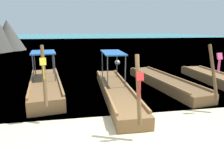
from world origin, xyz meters
The scene contains 7 objects.
ground centered at (0.00, 0.00, 0.00)m, with size 120.00×120.00×0.00m, color beige.
sea_water centered at (0.00, 61.77, 0.00)m, with size 120.00×120.00×0.00m, color teal.
longtail_boat_yellow_ribbon centered at (-3.12, 5.08, 0.34)m, with size 2.28×6.49×2.55m.
longtail_boat_red_ribbon centered at (0.20, 3.92, 0.31)m, with size 1.23×7.35×2.39m.
longtail_boat_pink_ribbon centered at (3.07, 4.99, 0.25)m, with size 2.15×6.81×2.51m.
longtail_boat_violet_ribbon centered at (6.34, 4.70, 0.24)m, with size 1.31×7.02×2.38m.
mooring_buoy_near centered at (1.84, 11.76, 0.23)m, with size 0.44×0.44×0.44m.
Camera 1 is at (-1.48, -4.80, 3.08)m, focal length 31.84 mm.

